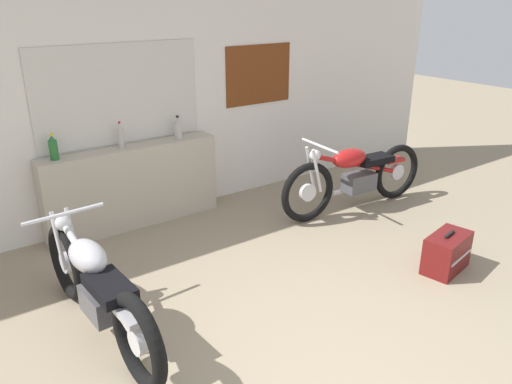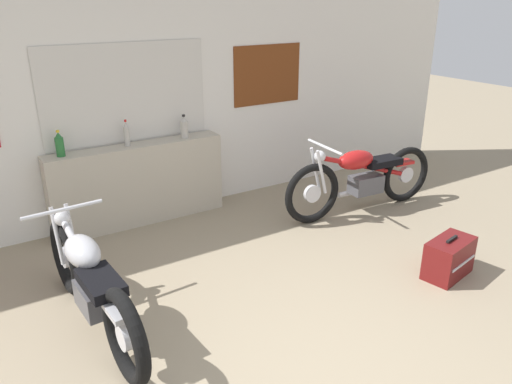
{
  "view_description": "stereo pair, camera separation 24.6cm",
  "coord_description": "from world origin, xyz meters",
  "px_view_note": "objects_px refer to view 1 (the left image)",
  "views": [
    {
      "loc": [
        -1.76,
        -1.75,
        2.45
      ],
      "look_at": [
        0.78,
        1.82,
        0.7
      ],
      "focal_mm": 35.0,
      "sensor_mm": 36.0,
      "label": 1
    },
    {
      "loc": [
        -1.55,
        -1.89,
        2.45
      ],
      "look_at": [
        0.78,
        1.82,
        0.7
      ],
      "focal_mm": 35.0,
      "sensor_mm": 36.0,
      "label": 2
    }
  ],
  "objects_px": {
    "bottle_center": "(178,129)",
    "hard_case_darkred": "(447,253)",
    "bottle_left_center": "(121,136)",
    "motorcycle_silver": "(97,289)",
    "motorcycle_red": "(355,175)",
    "bottle_leftmost": "(53,148)"
  },
  "relations": [
    {
      "from": "bottle_center",
      "to": "motorcycle_silver",
      "type": "xyz_separation_m",
      "value": [
        -1.58,
        -1.7,
        -0.63
      ]
    },
    {
      "from": "bottle_left_center",
      "to": "motorcycle_red",
      "type": "distance_m",
      "value": 2.73
    },
    {
      "from": "bottle_left_center",
      "to": "motorcycle_silver",
      "type": "distance_m",
      "value": 2.06
    },
    {
      "from": "motorcycle_silver",
      "to": "bottle_left_center",
      "type": "bearing_deg",
      "value": 62.09
    },
    {
      "from": "bottle_leftmost",
      "to": "motorcycle_silver",
      "type": "relative_size",
      "value": 0.13
    },
    {
      "from": "motorcycle_silver",
      "to": "hard_case_darkred",
      "type": "height_order",
      "value": "motorcycle_silver"
    },
    {
      "from": "bottle_center",
      "to": "bottle_leftmost",
      "type": "bearing_deg",
      "value": 178.96
    },
    {
      "from": "bottle_center",
      "to": "hard_case_darkred",
      "type": "relative_size",
      "value": 0.49
    },
    {
      "from": "motorcycle_red",
      "to": "hard_case_darkred",
      "type": "distance_m",
      "value": 1.59
    },
    {
      "from": "bottle_left_center",
      "to": "motorcycle_silver",
      "type": "xyz_separation_m",
      "value": [
        -0.92,
        -1.74,
        -0.63
      ]
    },
    {
      "from": "motorcycle_red",
      "to": "motorcycle_silver",
      "type": "distance_m",
      "value": 3.38
    },
    {
      "from": "hard_case_darkred",
      "to": "bottle_leftmost",
      "type": "bearing_deg",
      "value": 136.11
    },
    {
      "from": "bottle_center",
      "to": "motorcycle_silver",
      "type": "distance_m",
      "value": 2.41
    },
    {
      "from": "bottle_center",
      "to": "motorcycle_red",
      "type": "distance_m",
      "value": 2.15
    },
    {
      "from": "hard_case_darkred",
      "to": "motorcycle_red",
      "type": "bearing_deg",
      "value": 77.6
    },
    {
      "from": "motorcycle_red",
      "to": "hard_case_darkred",
      "type": "height_order",
      "value": "motorcycle_red"
    },
    {
      "from": "bottle_left_center",
      "to": "hard_case_darkred",
      "type": "distance_m",
      "value": 3.48
    },
    {
      "from": "bottle_leftmost",
      "to": "motorcycle_red",
      "type": "height_order",
      "value": "bottle_leftmost"
    },
    {
      "from": "bottle_left_center",
      "to": "hard_case_darkred",
      "type": "xyz_separation_m",
      "value": [
        2.07,
        -2.67,
        -0.86
      ]
    },
    {
      "from": "hard_case_darkred",
      "to": "bottle_center",
      "type": "bearing_deg",
      "value": 118.18
    },
    {
      "from": "bottle_left_center",
      "to": "bottle_center",
      "type": "xyz_separation_m",
      "value": [
        0.66,
        -0.03,
        -0.01
      ]
    },
    {
      "from": "bottle_center",
      "to": "hard_case_darkred",
      "type": "xyz_separation_m",
      "value": [
        1.41,
        -2.64,
        -0.85
      ]
    }
  ]
}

